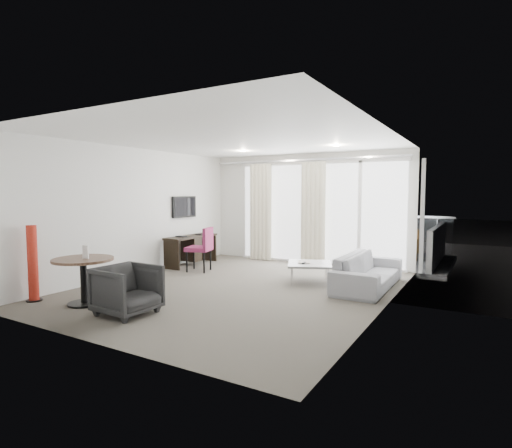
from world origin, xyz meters
The scene contains 28 objects.
floor centered at (0.00, 0.00, 0.00)m, with size 5.00×6.00×0.00m, color #544E45.
ceiling centered at (0.00, 0.00, 2.60)m, with size 5.00×6.00×0.00m, color white.
wall_left centered at (-2.50, 0.00, 1.30)m, with size 0.00×6.00×2.60m, color silver.
wall_right centered at (2.50, 0.00, 1.30)m, with size 0.00×6.00×2.60m, color silver.
wall_front centered at (0.00, -3.00, 1.30)m, with size 5.00×0.00×2.60m, color silver.
window_panel centered at (0.30, 2.98, 1.20)m, with size 4.00×0.02×2.38m, color white, non-canonical shape.
window_frame centered at (0.30, 2.97, 1.20)m, with size 4.10×0.06×2.44m, color white, non-canonical shape.
curtain_left centered at (-1.15, 2.82, 1.20)m, with size 0.60×0.20×2.38m, color beige, non-canonical shape.
curtain_right centered at (0.25, 2.82, 1.20)m, with size 0.60×0.20×2.38m, color beige, non-canonical shape.
curtain_track centered at (0.00, 2.82, 2.45)m, with size 4.80×0.04×0.04m, color #B2B2B7, non-canonical shape.
downlight_a centered at (-0.90, 1.60, 2.59)m, with size 0.12×0.12×0.02m, color #FFE0B2.
downlight_b centered at (1.20, 1.60, 2.59)m, with size 0.12×0.12×0.02m, color #FFE0B2.
desk centered at (-2.21, 1.39, 0.34)m, with size 0.45×1.45×0.68m, color black, non-canonical shape.
tv centered at (-2.46, 1.45, 1.35)m, with size 0.05×0.80×0.50m, color black, non-canonical shape.
desk_chair centered at (-1.58, 0.87, 0.47)m, with size 0.52×0.49×0.95m, color #81234B, non-canonical shape.
round_table centered at (-1.48, -2.03, 0.35)m, with size 0.88×0.88×0.71m, color #4B3223, non-canonical shape.
menu_card centered at (-1.41, -2.04, 0.72)m, with size 0.11×0.02×0.20m, color white, non-canonical shape.
red_lamp centered at (-2.33, -2.30, 0.59)m, with size 0.24×0.24×1.19m, color #A62417.
tub_armchair centered at (-0.53, -2.05, 0.34)m, with size 0.73×0.75×0.69m, color black.
coffee_table centered at (0.88, 1.10, 0.18)m, with size 0.80×0.80×0.36m, color gray, non-canonical shape.
remote centered at (0.81, 1.00, 0.36)m, with size 0.05×0.16×0.02m, color black, non-canonical shape.
magazine centered at (0.76, 1.11, 0.36)m, with size 0.23×0.29×0.02m, color gray, non-canonical shape.
sofa centered at (1.96, 1.20, 0.30)m, with size 2.04×0.80×0.60m, color gray.
terrace_slab centered at (0.30, 4.50, -0.06)m, with size 5.60×3.00×0.12m, color #4D4D50.
rattan_chair_a centered at (0.60, 4.19, 0.43)m, with size 0.59×0.59×0.86m, color #51371C, non-canonical shape.
rattan_chair_b centered at (2.01, 4.40, 0.39)m, with size 0.54×0.54×0.79m, color #51371C, non-canonical shape.
rattan_table centered at (1.30, 4.42, 0.22)m, with size 0.44×0.44×0.44m, color #51371C, non-canonical shape.
balustrade centered at (0.30, 5.95, 0.50)m, with size 5.50×0.06×1.05m, color #B2B2B7, non-canonical shape.
Camera 1 is at (3.74, -5.86, 1.69)m, focal length 28.00 mm.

